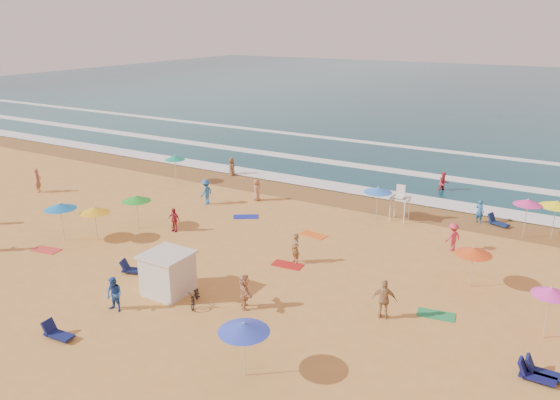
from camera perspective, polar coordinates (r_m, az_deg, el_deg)
The scene contains 12 objects.
ground at distance 31.32m, azimuth -2.71°, elevation -6.12°, with size 220.00×220.00×0.00m, color gold.
ocean at distance 109.74m, azimuth 22.26°, elevation 10.21°, with size 220.00×140.00×0.18m, color #0C4756.
wet_sand at distance 41.63m, azimuth 6.67°, elevation 0.08°, with size 220.00×220.00×0.00m, color olive.
surf_foam at distance 49.49m, azimuth 10.83°, elevation 2.94°, with size 200.00×18.70×0.05m.
cabana at distance 27.72m, azimuth -11.62°, elevation -7.61°, with size 2.00×2.00×2.00m, color silver.
cabana_roof at distance 27.28m, azimuth -11.77°, elevation -5.60°, with size 2.20×2.20×0.12m, color silver.
bicycle at distance 26.65m, azimuth -8.87°, elevation -9.93°, with size 0.57×1.63×0.86m, color black.
lifeguard_stand at distance 37.63m, azimuth 12.41°, elevation -0.55°, with size 1.20×1.20×2.10m, color white, non-canonical shape.
beach_umbrellas at distance 28.79m, azimuth 2.89°, elevation -3.73°, with size 46.07×29.89×0.82m.
loungers at distance 26.20m, azimuth 1.44°, elevation -10.87°, with size 54.33×25.95×0.34m.
towels at distance 27.77m, azimuth -0.53°, elevation -9.43°, with size 43.10×21.70×0.03m.
beachgoers at distance 34.18m, azimuth 3.57°, elevation -2.48°, with size 46.74×27.37×2.14m.
Camera 1 is at (15.64, -23.85, 12.94)m, focal length 35.00 mm.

